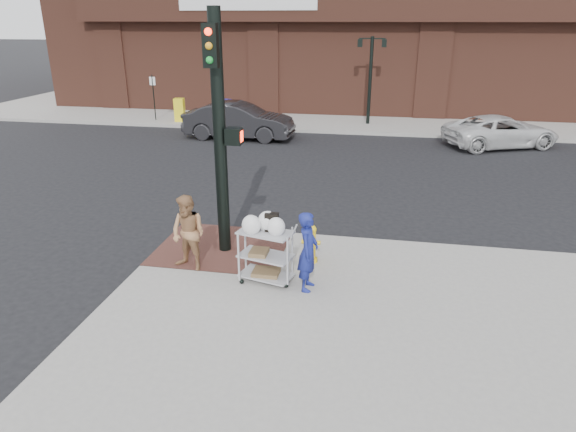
% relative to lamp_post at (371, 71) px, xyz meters
% --- Properties ---
extents(ground, '(220.00, 220.00, 0.00)m').
position_rel_lamp_post_xyz_m(ground, '(-2.00, -16.00, -2.62)').
color(ground, black).
rests_on(ground, ground).
extents(sidewalk_far, '(65.00, 36.00, 0.15)m').
position_rel_lamp_post_xyz_m(sidewalk_far, '(10.50, 16.00, -2.54)').
color(sidewalk_far, gray).
rests_on(sidewalk_far, ground).
extents(brick_curb_ramp, '(2.80, 2.40, 0.01)m').
position_rel_lamp_post_xyz_m(brick_curb_ramp, '(-2.60, -15.10, -2.46)').
color(brick_curb_ramp, '#4D2C24').
rests_on(brick_curb_ramp, sidewalk_near).
extents(lamp_post, '(1.32, 0.22, 4.00)m').
position_rel_lamp_post_xyz_m(lamp_post, '(0.00, 0.00, 0.00)').
color(lamp_post, black).
rests_on(lamp_post, sidewalk_far).
extents(parking_sign, '(0.05, 0.05, 2.20)m').
position_rel_lamp_post_xyz_m(parking_sign, '(-10.50, -1.00, -1.37)').
color(parking_sign, black).
rests_on(parking_sign, sidewalk_far).
extents(traffic_signal_pole, '(0.61, 0.51, 5.00)m').
position_rel_lamp_post_xyz_m(traffic_signal_pole, '(-2.48, -15.23, 0.21)').
color(traffic_signal_pole, black).
rests_on(traffic_signal_pole, sidewalk_near).
extents(woman_blue, '(0.40, 0.58, 1.53)m').
position_rel_lamp_post_xyz_m(woman_blue, '(-0.45, -16.59, -1.70)').
color(woman_blue, navy).
rests_on(woman_blue, sidewalk_near).
extents(pedestrian_tan, '(0.91, 0.80, 1.56)m').
position_rel_lamp_post_xyz_m(pedestrian_tan, '(-2.92, -16.22, -1.69)').
color(pedestrian_tan, '#A4754D').
rests_on(pedestrian_tan, sidewalk_near).
extents(sedan_dark, '(4.77, 1.78, 1.56)m').
position_rel_lamp_post_xyz_m(sedan_dark, '(-5.41, -3.70, -1.84)').
color(sedan_dark, black).
rests_on(sedan_dark, ground).
extents(minivan_white, '(5.04, 3.71, 1.27)m').
position_rel_lamp_post_xyz_m(minivan_white, '(5.47, -3.23, -1.98)').
color(minivan_white, silver).
rests_on(minivan_white, ground).
extents(utility_cart, '(1.11, 0.79, 1.40)m').
position_rel_lamp_post_xyz_m(utility_cart, '(-1.29, -16.44, -1.84)').
color(utility_cart, '#A7A8AD').
rests_on(utility_cart, sidewalk_near).
extents(fire_hydrant, '(0.39, 0.27, 0.83)m').
position_rel_lamp_post_xyz_m(fire_hydrant, '(-0.55, -15.45, -2.04)').
color(fire_hydrant, yellow).
rests_on(fire_hydrant, sidewalk_near).
extents(newsbox_yellow, '(0.52, 0.48, 1.11)m').
position_rel_lamp_post_xyz_m(newsbox_yellow, '(-9.15, -1.12, -1.91)').
color(newsbox_yellow, yellow).
rests_on(newsbox_yellow, sidewalk_far).
extents(newsbox_blue, '(0.60, 0.58, 1.12)m').
position_rel_lamp_post_xyz_m(newsbox_blue, '(-6.79, -1.07, -1.91)').
color(newsbox_blue, '#18199F').
rests_on(newsbox_blue, sidewalk_far).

